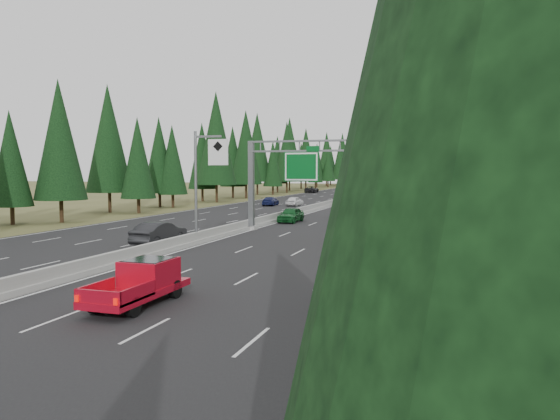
# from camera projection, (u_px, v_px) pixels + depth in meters

# --- Properties ---
(road) EXTENTS (32.00, 260.00, 0.08)m
(road) POSITION_uv_depth(u_px,v_px,m) (346.00, 202.00, 91.06)
(road) COLOR black
(road) RESTS_ON ground
(shoulder_right) EXTENTS (3.60, 260.00, 0.06)m
(shoulder_right) POSITION_uv_depth(u_px,v_px,m) (458.00, 204.00, 85.55)
(shoulder_right) COLOR olive
(shoulder_right) RESTS_ON ground
(shoulder_left) EXTENTS (3.60, 260.00, 0.06)m
(shoulder_left) POSITION_uv_depth(u_px,v_px,m) (247.00, 200.00, 96.56)
(shoulder_left) COLOR #4C5025
(shoulder_left) RESTS_ON ground
(median_barrier) EXTENTS (0.70, 260.00, 0.85)m
(median_barrier) POSITION_uv_depth(u_px,v_px,m) (346.00, 199.00, 91.03)
(median_barrier) COLOR gray
(median_barrier) RESTS_ON road
(sign_gantry) EXTENTS (16.75, 0.98, 7.80)m
(sign_gantry) POSITION_uv_depth(u_px,v_px,m) (347.00, 171.00, 45.14)
(sign_gantry) COLOR slate
(sign_gantry) RESTS_ON road
(hov_sign_pole) EXTENTS (2.80, 0.50, 8.00)m
(hov_sign_pole) POSITION_uv_depth(u_px,v_px,m) (203.00, 179.00, 38.35)
(hov_sign_pole) COLOR slate
(hov_sign_pole) RESTS_ON road
(tree_row_right) EXTENTS (11.70, 242.03, 18.98)m
(tree_row_right) POSITION_uv_depth(u_px,v_px,m) (491.00, 142.00, 75.93)
(tree_row_right) COLOR black
(tree_row_right) RESTS_ON ground
(tree_row_left) EXTENTS (11.11, 245.94, 18.89)m
(tree_row_left) POSITION_uv_depth(u_px,v_px,m) (229.00, 149.00, 98.39)
(tree_row_left) COLOR black
(tree_row_left) RESTS_ON ground
(silver_minivan) EXTENTS (2.81, 5.66, 1.54)m
(silver_minivan) POSITION_uv_depth(u_px,v_px,m) (371.00, 284.00, 21.55)
(silver_minivan) COLOR #ADADB2
(silver_minivan) RESTS_ON road
(red_pickup) EXTENTS (1.86, 5.21, 1.70)m
(red_pickup) POSITION_uv_depth(u_px,v_px,m) (144.00, 279.00, 21.64)
(red_pickup) COLOR black
(red_pickup) RESTS_ON road
(car_ahead_green) EXTENTS (1.91, 4.47, 1.51)m
(car_ahead_green) POSITION_uv_depth(u_px,v_px,m) (291.00, 215.00, 55.01)
(car_ahead_green) COLOR #166127
(car_ahead_green) RESTS_ON road
(car_ahead_dkred) EXTENTS (1.66, 4.12, 1.33)m
(car_ahead_dkred) POSITION_uv_depth(u_px,v_px,m) (399.00, 216.00, 54.86)
(car_ahead_dkred) COLOR #540C0C
(car_ahead_dkred) RESTS_ON road
(car_ahead_dkgrey) EXTENTS (2.48, 5.72, 1.64)m
(car_ahead_dkgrey) POSITION_uv_depth(u_px,v_px,m) (370.00, 201.00, 76.90)
(car_ahead_dkgrey) COLOR black
(car_ahead_dkgrey) RESTS_ON road
(car_ahead_white) EXTENTS (2.42, 5.22, 1.45)m
(car_ahead_white) POSITION_uv_depth(u_px,v_px,m) (392.00, 188.00, 135.49)
(car_ahead_white) COLOR #B5B5B5
(car_ahead_white) RESTS_ON road
(car_ahead_far) EXTENTS (2.07, 4.88, 1.65)m
(car_ahead_far) POSITION_uv_depth(u_px,v_px,m) (390.00, 187.00, 137.51)
(car_ahead_far) COLOR black
(car_ahead_far) RESTS_ON road
(car_onc_near) EXTENTS (2.01, 5.01, 1.62)m
(car_onc_near) POSITION_uv_depth(u_px,v_px,m) (159.00, 233.00, 38.43)
(car_onc_near) COLOR black
(car_onc_near) RESTS_ON road
(car_onc_blue) EXTENTS (2.24, 4.63, 1.30)m
(car_onc_blue) POSITION_uv_depth(u_px,v_px,m) (270.00, 201.00, 80.62)
(car_onc_blue) COLOR #151C4C
(car_onc_blue) RESTS_ON road
(car_onc_white) EXTENTS (1.93, 4.17, 1.38)m
(car_onc_white) POSITION_uv_depth(u_px,v_px,m) (295.00, 201.00, 80.01)
(car_onc_white) COLOR white
(car_onc_white) RESTS_ON road
(car_onc_far) EXTENTS (2.47, 5.25, 1.45)m
(car_onc_far) POSITION_uv_depth(u_px,v_px,m) (312.00, 189.00, 126.21)
(car_onc_far) COLOR black
(car_onc_far) RESTS_ON road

